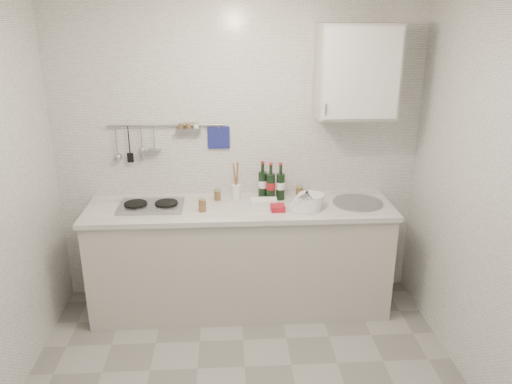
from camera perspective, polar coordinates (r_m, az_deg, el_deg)
back_wall at (r=4.15m, az=-2.01°, el=4.16°), size 3.00×0.02×2.50m
wall_right at (r=3.25m, az=26.26°, el=-2.49°), size 0.02×2.80×2.50m
counter at (r=4.18m, az=-1.68°, el=-7.81°), size 2.44×0.64×0.96m
wall_rail at (r=4.11m, az=-10.42°, el=6.20°), size 0.98×0.09×0.34m
wall_cabinet at (r=3.97m, az=11.40°, el=13.37°), size 0.60×0.38×0.70m
plate_stack_hob at (r=4.04m, az=-11.55°, el=-1.42°), size 0.30×0.30×0.02m
plate_stack_sink at (r=3.93m, az=5.98°, el=-1.11°), size 0.27×0.26×0.12m
wine_bottles at (r=4.07m, az=1.76°, el=1.27°), size 0.22×0.12×0.31m
butter_dish at (r=3.95m, az=0.91°, el=-1.22°), size 0.21×0.11×0.06m
strawberry_punnet at (r=3.87m, az=2.50°, el=-1.83°), size 0.11×0.11×0.04m
utensil_crock at (r=4.11m, az=-2.28°, el=0.26°), size 0.08×0.08×0.32m
jar_a at (r=4.09m, az=-4.43°, el=-0.31°), size 0.06×0.06×0.09m
jar_b at (r=4.23m, az=4.99°, el=0.20°), size 0.06×0.06×0.07m
jar_c at (r=4.14m, az=6.01°, el=-0.25°), size 0.06×0.06×0.07m
jar_d at (r=3.87m, az=-6.15°, el=-1.48°), size 0.06×0.06×0.11m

